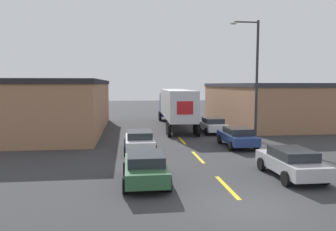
{
  "coord_description": "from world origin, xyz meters",
  "views": [
    {
      "loc": [
        -4.33,
        -11.15,
        4.52
      ],
      "look_at": [
        -0.94,
        16.0,
        1.91
      ],
      "focal_mm": 35.0,
      "sensor_mm": 36.0,
      "label": 1
    }
  ],
  "objects_px": {
    "parked_car_right_mid": "(237,136)",
    "parked_car_left_far": "(139,141)",
    "parked_car_left_near": "(145,167)",
    "street_lamp": "(254,73)",
    "parked_car_right_near": "(291,162)",
    "semi_truck": "(175,104)",
    "parked_car_right_far": "(213,125)"
  },
  "relations": [
    {
      "from": "parked_car_right_mid",
      "to": "parked_car_left_far",
      "type": "height_order",
      "value": "same"
    },
    {
      "from": "parked_car_left_far",
      "to": "street_lamp",
      "type": "relative_size",
      "value": 0.46
    },
    {
      "from": "parked_car_left_near",
      "to": "parked_car_left_far",
      "type": "bearing_deg",
      "value": 90.0
    },
    {
      "from": "parked_car_right_mid",
      "to": "parked_car_right_near",
      "type": "height_order",
      "value": "same"
    },
    {
      "from": "semi_truck",
      "to": "parked_car_right_mid",
      "type": "bearing_deg",
      "value": -74.47
    },
    {
      "from": "semi_truck",
      "to": "parked_car_right_far",
      "type": "relative_size",
      "value": 3.66
    },
    {
      "from": "parked_car_left_far",
      "to": "parked_car_right_near",
      "type": "height_order",
      "value": "same"
    },
    {
      "from": "parked_car_left_near",
      "to": "street_lamp",
      "type": "xyz_separation_m",
      "value": [
        9.12,
        10.13,
        4.61
      ]
    },
    {
      "from": "parked_car_left_near",
      "to": "street_lamp",
      "type": "height_order",
      "value": "street_lamp"
    },
    {
      "from": "semi_truck",
      "to": "parked_car_left_far",
      "type": "xyz_separation_m",
      "value": [
        -4.28,
        -12.73,
        -1.64
      ]
    },
    {
      "from": "parked_car_right_far",
      "to": "parked_car_left_near",
      "type": "relative_size",
      "value": 1.0
    },
    {
      "from": "semi_truck",
      "to": "parked_car_right_near",
      "type": "relative_size",
      "value": 3.66
    },
    {
      "from": "parked_car_right_far",
      "to": "semi_truck",
      "type": "bearing_deg",
      "value": 119.42
    },
    {
      "from": "semi_truck",
      "to": "parked_car_right_mid",
      "type": "relative_size",
      "value": 3.66
    },
    {
      "from": "parked_car_right_far",
      "to": "parked_car_left_near",
      "type": "xyz_separation_m",
      "value": [
        -7.09,
        -14.85,
        0.0
      ]
    },
    {
      "from": "parked_car_right_mid",
      "to": "parked_car_left_near",
      "type": "distance_m",
      "value": 10.65
    },
    {
      "from": "street_lamp",
      "to": "parked_car_right_near",
      "type": "bearing_deg",
      "value": -101.39
    },
    {
      "from": "semi_truck",
      "to": "parked_car_right_mid",
      "type": "height_order",
      "value": "semi_truck"
    },
    {
      "from": "street_lamp",
      "to": "parked_car_right_mid",
      "type": "bearing_deg",
      "value": -132.79
    },
    {
      "from": "street_lamp",
      "to": "parked_car_left_near",
      "type": "bearing_deg",
      "value": -131.97
    },
    {
      "from": "parked_car_right_mid",
      "to": "parked_car_left_far",
      "type": "relative_size",
      "value": 1.0
    },
    {
      "from": "parked_car_right_far",
      "to": "parked_car_right_near",
      "type": "height_order",
      "value": "same"
    },
    {
      "from": "parked_car_right_mid",
      "to": "parked_car_left_near",
      "type": "bearing_deg",
      "value": -131.74
    },
    {
      "from": "parked_car_right_far",
      "to": "parked_car_right_mid",
      "type": "relative_size",
      "value": 1.0
    },
    {
      "from": "parked_car_right_near",
      "to": "parked_car_right_far",
      "type": "bearing_deg",
      "value": 90.0
    },
    {
      "from": "semi_truck",
      "to": "street_lamp",
      "type": "bearing_deg",
      "value": -61.28
    },
    {
      "from": "parked_car_left_far",
      "to": "parked_car_right_near",
      "type": "relative_size",
      "value": 1.0
    },
    {
      "from": "parked_car_right_near",
      "to": "street_lamp",
      "type": "relative_size",
      "value": 0.46
    },
    {
      "from": "parked_car_right_far",
      "to": "parked_car_left_far",
      "type": "xyz_separation_m",
      "value": [
        -7.09,
        -7.75,
        0.0
      ]
    },
    {
      "from": "parked_car_right_far",
      "to": "parked_car_left_far",
      "type": "distance_m",
      "value": 10.51
    },
    {
      "from": "semi_truck",
      "to": "parked_car_right_near",
      "type": "xyz_separation_m",
      "value": [
        2.81,
        -19.75,
        -1.64
      ]
    },
    {
      "from": "parked_car_right_far",
      "to": "parked_car_right_mid",
      "type": "height_order",
      "value": "same"
    }
  ]
}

